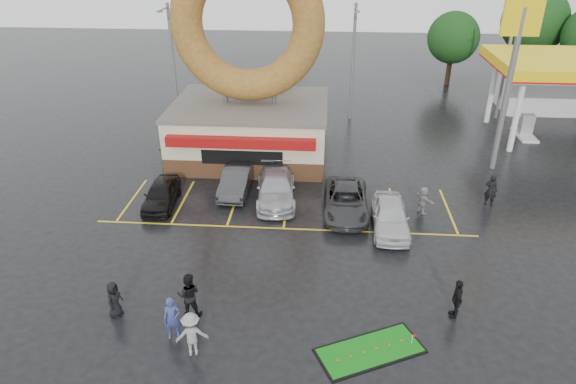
# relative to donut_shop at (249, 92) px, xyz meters

# --- Properties ---
(ground) EXTENTS (120.00, 120.00, 0.00)m
(ground) POSITION_rel_donut_shop_xyz_m (3.00, -12.97, -4.46)
(ground) COLOR black
(ground) RESTS_ON ground
(donut_shop) EXTENTS (10.20, 8.70, 13.50)m
(donut_shop) POSITION_rel_donut_shop_xyz_m (0.00, 0.00, 0.00)
(donut_shop) COLOR #472B19
(donut_shop) RESTS_ON ground
(gas_station) EXTENTS (12.30, 13.65, 5.90)m
(gas_station) POSITION_rel_donut_shop_xyz_m (23.00, 7.97, -0.77)
(gas_station) COLOR silver
(gas_station) RESTS_ON ground
(shell_sign) EXTENTS (2.20, 0.36, 10.60)m
(shell_sign) POSITION_rel_donut_shop_xyz_m (16.00, -0.97, 2.91)
(shell_sign) COLOR slate
(shell_sign) RESTS_ON ground
(streetlight_left) EXTENTS (0.40, 2.21, 9.00)m
(streetlight_left) POSITION_rel_donut_shop_xyz_m (-7.00, 6.95, 0.32)
(streetlight_left) COLOR slate
(streetlight_left) RESTS_ON ground
(streetlight_mid) EXTENTS (0.40, 2.21, 9.00)m
(streetlight_mid) POSITION_rel_donut_shop_xyz_m (7.00, 7.95, 0.32)
(streetlight_mid) COLOR slate
(streetlight_mid) RESTS_ON ground
(streetlight_right) EXTENTS (0.40, 2.21, 9.00)m
(streetlight_right) POSITION_rel_donut_shop_xyz_m (19.00, 8.95, 0.32)
(streetlight_right) COLOR slate
(streetlight_right) RESTS_ON ground
(tree_far_c) EXTENTS (6.30, 6.30, 9.00)m
(tree_far_c) POSITION_rel_donut_shop_xyz_m (25.00, 21.03, 1.37)
(tree_far_c) COLOR #332114
(tree_far_c) RESTS_ON ground
(tree_far_d) EXTENTS (4.90, 4.90, 7.00)m
(tree_far_d) POSITION_rel_donut_shop_xyz_m (17.00, 19.03, 0.07)
(tree_far_d) COLOR #332114
(tree_far_d) RESTS_ON ground
(car_black) EXTENTS (1.84, 4.13, 1.38)m
(car_black) POSITION_rel_donut_shop_xyz_m (-4.06, -7.51, -3.78)
(car_black) COLOR black
(car_black) RESTS_ON ground
(car_dgrey) EXTENTS (1.67, 4.51, 1.47)m
(car_dgrey) POSITION_rel_donut_shop_xyz_m (-0.10, -5.57, -3.73)
(car_dgrey) COLOR #2D2D2F
(car_dgrey) RESTS_ON ground
(car_silver) EXTENTS (2.61, 5.45, 1.53)m
(car_silver) POSITION_rel_donut_shop_xyz_m (2.31, -6.41, -3.70)
(car_silver) COLOR #A8A7AC
(car_silver) RESTS_ON ground
(car_grey) EXTENTS (2.39, 5.18, 1.44)m
(car_grey) POSITION_rel_donut_shop_xyz_m (6.27, -7.58, -3.75)
(car_grey) COLOR #323235
(car_grey) RESTS_ON ground
(car_white) EXTENTS (1.89, 4.56, 1.54)m
(car_white) POSITION_rel_donut_shop_xyz_m (8.51, -9.18, -3.69)
(car_white) COLOR silver
(car_white) RESTS_ON ground
(person_blue) EXTENTS (0.75, 0.58, 1.81)m
(person_blue) POSITION_rel_donut_shop_xyz_m (-0.54, -17.80, -3.56)
(person_blue) COLOR navy
(person_blue) RESTS_ON ground
(person_blackjkt) EXTENTS (1.01, 0.82, 1.95)m
(person_blackjkt) POSITION_rel_donut_shop_xyz_m (-0.22, -16.47, -3.49)
(person_blackjkt) COLOR black
(person_blackjkt) RESTS_ON ground
(person_hoodie) EXTENTS (1.31, 0.94, 1.82)m
(person_hoodie) POSITION_rel_donut_shop_xyz_m (0.40, -18.59, -3.56)
(person_hoodie) COLOR gray
(person_hoodie) RESTS_ON ground
(person_bystander) EXTENTS (0.65, 0.86, 1.59)m
(person_bystander) POSITION_rel_donut_shop_xyz_m (-3.21, -16.75, -3.67)
(person_bystander) COLOR black
(person_bystander) RESTS_ON ground
(person_cameraman) EXTENTS (0.54, 1.07, 1.76)m
(person_cameraman) POSITION_rel_donut_shop_xyz_m (10.46, -15.78, -3.59)
(person_cameraman) COLOR black
(person_cameraman) RESTS_ON ground
(person_walker_near) EXTENTS (1.12, 1.48, 1.55)m
(person_walker_near) POSITION_rel_donut_shop_xyz_m (10.47, -7.30, -3.69)
(person_walker_near) COLOR gray
(person_walker_near) RESTS_ON ground
(person_walker_far) EXTENTS (0.82, 0.72, 1.88)m
(person_walker_far) POSITION_rel_donut_shop_xyz_m (14.37, -6.15, -3.53)
(person_walker_far) COLOR black
(person_walker_far) RESTS_ON ground
(dumpster) EXTENTS (1.82, 1.23, 1.30)m
(dumpster) POSITION_rel_donut_shop_xyz_m (-4.58, -2.15, -3.81)
(dumpster) COLOR #194222
(dumpster) RESTS_ON ground
(putting_green) EXTENTS (4.33, 3.27, 0.50)m
(putting_green) POSITION_rel_donut_shop_xyz_m (6.93, -18.01, -4.43)
(putting_green) COLOR black
(putting_green) RESTS_ON ground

